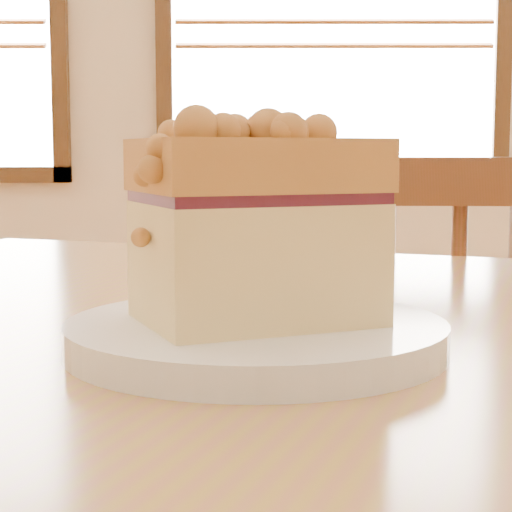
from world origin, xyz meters
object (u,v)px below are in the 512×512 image
at_px(cafe_table_main, 446,461).
at_px(cake_slice, 257,223).
at_px(plate, 256,337).
at_px(cafe_chair_main, 374,462).

xyz_separation_m(cafe_table_main, cake_slice, (-0.13, -0.05, 0.16)).
bearing_deg(cake_slice, plate, -148.50).
height_order(cafe_chair_main, plate, cafe_chair_main).
xyz_separation_m(plate, cake_slice, (0.00, 0.00, 0.07)).
height_order(cafe_table_main, plate, plate).
height_order(plate, cake_slice, cake_slice).
bearing_deg(plate, cake_slice, 54.16).
height_order(cafe_table_main, cafe_chair_main, cafe_chair_main).
xyz_separation_m(cafe_table_main, plate, (-0.13, -0.05, 0.09)).
distance_m(plate, cake_slice, 0.07).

